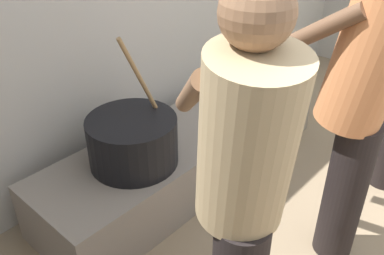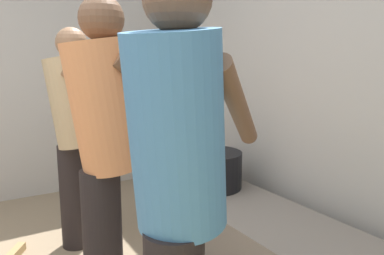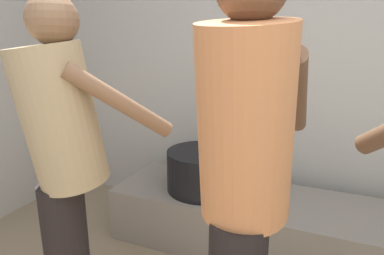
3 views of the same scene
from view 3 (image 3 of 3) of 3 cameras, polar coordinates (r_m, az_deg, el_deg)
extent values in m
cube|color=#ADA8A0|center=(2.50, 23.25, 7.12)|extent=(5.03, 0.20, 2.15)
cube|color=slate|center=(2.30, 13.68, -16.31)|extent=(2.13, 0.60, 0.37)
cylinder|color=black|center=(2.25, 1.89, -7.46)|extent=(0.49, 0.49, 0.27)
cylinder|color=#937047|center=(2.12, 4.13, 0.67)|extent=(0.25, 0.03, 0.51)
cylinder|color=#D17F4C|center=(1.04, 9.25, 0.21)|extent=(0.31, 0.39, 0.67)
cylinder|color=brown|center=(1.24, 17.86, 5.27)|extent=(0.08, 0.48, 0.36)
cylinder|color=brown|center=(1.28, 5.70, 6.20)|extent=(0.08, 0.48, 0.36)
cylinder|color=tan|center=(1.49, -22.07, 1.68)|extent=(0.47, 0.48, 0.64)
sphere|color=brown|center=(1.46, -23.20, 16.96)|extent=(0.21, 0.21, 0.21)
cylinder|color=brown|center=(1.38, -12.32, 4.28)|extent=(0.34, 0.40, 0.35)
cylinder|color=brown|center=(1.64, -14.89, 5.72)|extent=(0.34, 0.40, 0.35)
camera|label=1|loc=(2.01, -57.23, 19.26)|focal=38.60mm
camera|label=2|loc=(1.57, 95.54, -3.68)|focal=34.07mm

